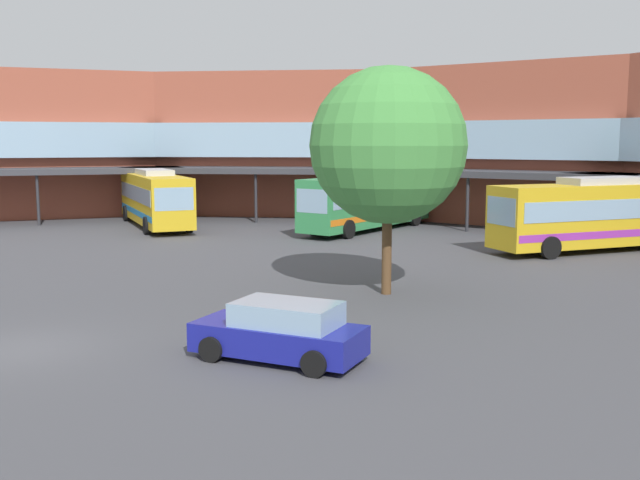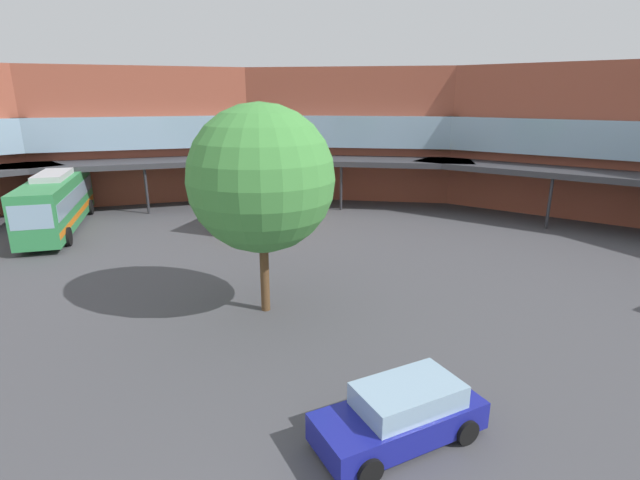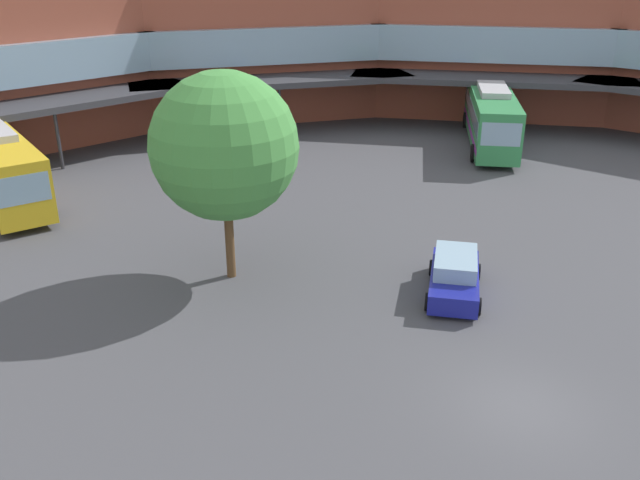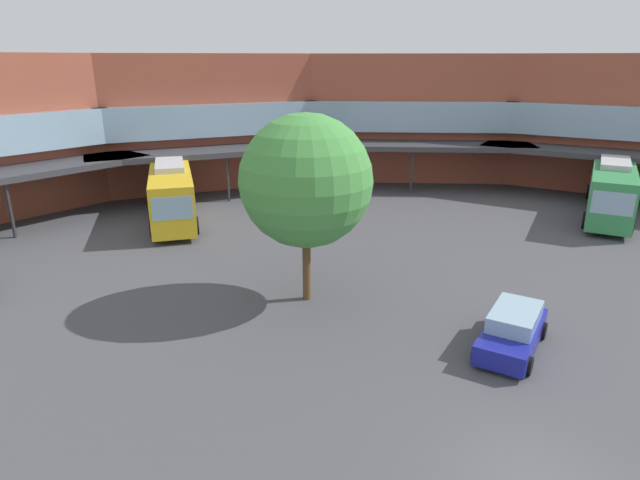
% 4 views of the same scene
% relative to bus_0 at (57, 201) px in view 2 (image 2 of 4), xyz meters
% --- Properties ---
extents(station_building, '(83.64, 45.31, 10.65)m').
position_rel_bus_0_xyz_m(station_building, '(17.61, 0.33, 3.44)').
color(station_building, '#9E4C38').
rests_on(station_building, ground).
extents(bus_0, '(7.19, 11.83, 3.77)m').
position_rel_bus_0_xyz_m(bus_0, '(0.00, 0.00, 0.00)').
color(bus_0, '#338C4C').
rests_on(bus_0, ground).
extents(bus_2, '(4.27, 12.45, 3.78)m').
position_rel_bus_0_xyz_m(bus_2, '(13.08, 5.66, 0.01)').
color(bus_2, gold).
rests_on(bus_2, ground).
extents(parked_car, '(4.62, 4.03, 1.53)m').
position_rel_bus_0_xyz_m(parked_car, '(21.93, -17.04, -1.17)').
color(parked_car, navy).
rests_on(parked_car, ground).
extents(plaza_tree, '(5.67, 5.67, 8.27)m').
position_rel_bus_0_xyz_m(plaza_tree, '(16.51, -10.00, 3.52)').
color(plaza_tree, brown).
rests_on(plaza_tree, ground).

